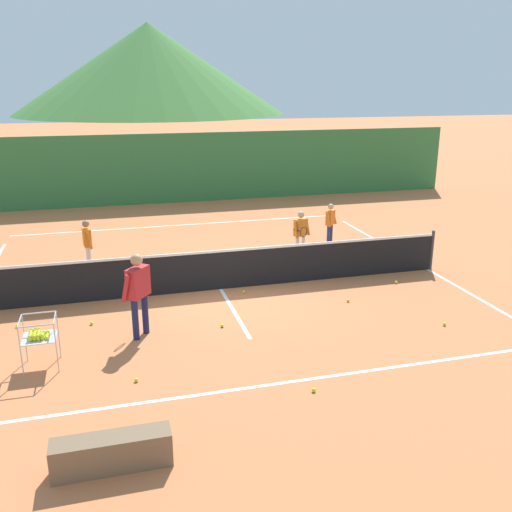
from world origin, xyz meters
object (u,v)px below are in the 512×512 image
object	(u,v)px
tennis_ball_8	(92,323)
tennis_ball_7	(222,326)
student_2	(330,220)
student_0	(87,241)
tennis_ball_2	(348,300)
tennis_ball_5	(244,292)
student_1	(301,230)
instructor	(138,288)
tennis_net	(220,269)
tennis_ball_9	(444,324)
tennis_ball_6	(314,390)
ball_cart	(38,335)
courtside_bench	(112,452)
tennis_ball_4	(396,282)
tennis_ball_0	(17,326)
tennis_ball_1	(136,380)

from	to	relation	value
tennis_ball_8	tennis_ball_7	bearing A→B (deg)	-17.55
student_2	tennis_ball_7	distance (m)	6.70
student_0	student_2	world-z (taller)	student_0
tennis_ball_2	tennis_ball_5	size ratio (longest dim) A/B	1.00
student_1	tennis_ball_7	size ratio (longest dim) A/B	19.74
instructor	tennis_ball_2	xyz separation A→B (m)	(4.60, 0.55, -0.97)
tennis_net	student_2	bearing A→B (deg)	36.12
tennis_ball_9	tennis_ball_5	bearing A→B (deg)	141.03
tennis_ball_6	student_0	bearing A→B (deg)	116.11
tennis_ball_2	ball_cart	bearing A→B (deg)	-167.99
student_2	tennis_ball_5	distance (m)	4.87
instructor	student_1	bearing A→B (deg)	39.88
courtside_bench	tennis_ball_9	bearing A→B (deg)	22.45
tennis_ball_7	courtside_bench	bearing A→B (deg)	-120.16
ball_cart	courtside_bench	size ratio (longest dim) A/B	0.60
ball_cart	tennis_ball_2	world-z (taller)	ball_cart
tennis_ball_5	tennis_ball_8	size ratio (longest dim) A/B	1.00
student_0	tennis_ball_4	size ratio (longest dim) A/B	19.76
tennis_ball_0	tennis_ball_6	size ratio (longest dim) A/B	1.00
tennis_ball_6	courtside_bench	xyz separation A→B (m)	(-3.13, -1.04, 0.20)
student_1	courtside_bench	xyz separation A→B (m)	(-5.27, -7.74, -0.58)
tennis_net	tennis_ball_7	size ratio (longest dim) A/B	166.56
tennis_ball_5	courtside_bench	xyz separation A→B (m)	(-3.10, -5.54, 0.20)
instructor	student_0	size ratio (longest dim) A/B	1.24
tennis_ball_1	courtside_bench	world-z (taller)	courtside_bench
tennis_ball_4	tennis_ball_8	xyz separation A→B (m)	(-7.17, -0.56, 0.00)
student_1	tennis_ball_6	bearing A→B (deg)	-107.73
student_1	tennis_ball_1	bearing A→B (deg)	-130.73
tennis_net	tennis_ball_0	world-z (taller)	tennis_net
tennis_ball_1	courtside_bench	size ratio (longest dim) A/B	0.05
tennis_net	tennis_ball_1	bearing A→B (deg)	-119.94
student_0	tennis_ball_4	distance (m)	7.88
tennis_ball_9	student_2	bearing A→B (deg)	89.81
tennis_ball_2	tennis_ball_9	distance (m)	2.17
tennis_net	courtside_bench	distance (m)	6.51
ball_cart	tennis_ball_4	bearing A→B (deg)	15.02
tennis_net	tennis_ball_7	distance (m)	2.21
tennis_ball_5	tennis_ball_6	size ratio (longest dim) A/B	1.00
student_0	courtside_bench	world-z (taller)	student_0
instructor	tennis_ball_1	distance (m)	2.01
student_0	student_1	bearing A→B (deg)	-4.83
tennis_ball_7	courtside_bench	xyz separation A→B (m)	(-2.23, -3.83, 0.20)
student_0	tennis_ball_2	bearing A→B (deg)	-34.12
student_2	tennis_ball_1	size ratio (longest dim) A/B	18.35
tennis_ball_6	tennis_ball_9	world-z (taller)	same
instructor	student_2	world-z (taller)	instructor
tennis_ball_9	tennis_ball_2	bearing A→B (deg)	128.79
instructor	tennis_ball_5	size ratio (longest dim) A/B	24.48
student_0	tennis_ball_1	distance (m)	6.21
instructor	student_0	world-z (taller)	instructor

